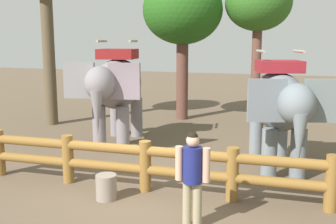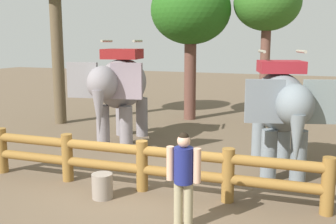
{
  "view_description": "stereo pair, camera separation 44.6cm",
  "coord_description": "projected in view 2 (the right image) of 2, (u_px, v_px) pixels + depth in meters",
  "views": [
    {
      "loc": [
        2.93,
        -7.33,
        3.04
      ],
      "look_at": [
        0.0,
        1.36,
        1.4
      ],
      "focal_mm": 42.64,
      "sensor_mm": 36.0,
      "label": 1
    },
    {
      "loc": [
        3.35,
        -7.17,
        3.04
      ],
      "look_at": [
        0.0,
        1.36,
        1.4
      ],
      "focal_mm": 42.64,
      "sensor_mm": 36.0,
      "label": 2
    }
  ],
  "objects": [
    {
      "name": "elephant_near_left",
      "position": [
        120.0,
        86.0,
        11.67
      ],
      "size": [
        2.13,
        3.65,
        3.07
      ],
      "color": "gray",
      "rests_on": "ground"
    },
    {
      "name": "elephant_center",
      "position": [
        281.0,
        106.0,
        9.03
      ],
      "size": [
        2.26,
        3.39,
        2.84
      ],
      "color": "slate",
      "rests_on": "ground"
    },
    {
      "name": "tourist_woman_in_black",
      "position": [
        184.0,
        173.0,
        6.43
      ],
      "size": [
        0.57,
        0.34,
        1.61
      ],
      "color": "#9A8F6D",
      "rests_on": "ground"
    },
    {
      "name": "log_fence",
      "position": [
        142.0,
        162.0,
        8.12
      ],
      "size": [
        7.31,
        0.52,
        1.05
      ],
      "color": "brown",
      "rests_on": "ground"
    },
    {
      "name": "ground_plane",
      "position": [
        144.0,
        189.0,
        8.32
      ],
      "size": [
        60.0,
        60.0,
        0.0
      ],
      "primitive_type": "plane",
      "color": "brown"
    },
    {
      "name": "feed_bucket",
      "position": [
        102.0,
        186.0,
        7.79
      ],
      "size": [
        0.41,
        0.41,
        0.49
      ],
      "color": "gray",
      "rests_on": "ground"
    },
    {
      "name": "tree_far_left",
      "position": [
        267.0,
        5.0,
        14.59
      ],
      "size": [
        2.46,
        2.46,
        5.48
      ],
      "color": "brown",
      "rests_on": "ground"
    },
    {
      "name": "tree_back_center",
      "position": [
        191.0,
        12.0,
        15.0
      ],
      "size": [
        3.02,
        3.02,
        5.46
      ],
      "color": "brown",
      "rests_on": "ground"
    }
  ]
}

